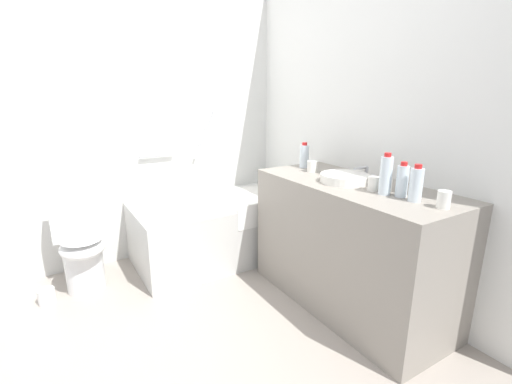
{
  "coord_description": "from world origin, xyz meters",
  "views": [
    {
      "loc": [
        -0.53,
        -1.89,
        1.44
      ],
      "look_at": [
        0.69,
        0.11,
        0.78
      ],
      "focal_mm": 25.14,
      "sensor_mm": 36.0,
      "label": 1
    }
  ],
  "objects": [
    {
      "name": "sink_faucet",
      "position": [
        1.33,
        -0.25,
        0.91
      ],
      "size": [
        0.13,
        0.15,
        0.09
      ],
      "color": "#B7B7BC",
      "rests_on": "vanity_counter"
    },
    {
      "name": "drinking_glass_0",
      "position": [
        1.17,
        0.11,
        0.91
      ],
      "size": [
        0.07,
        0.07,
        0.08
      ],
      "primitive_type": "cylinder",
      "color": "white",
      "rests_on": "vanity_counter"
    },
    {
      "name": "drinking_glass_3",
      "position": [
        1.14,
        -0.49,
        0.91
      ],
      "size": [
        0.07,
        0.07,
        0.09
      ],
      "primitive_type": "cylinder",
      "color": "white",
      "rests_on": "vanity_counter"
    },
    {
      "name": "toilet_paper_roll",
      "position": [
        -0.63,
        0.77,
        0.06
      ],
      "size": [
        0.11,
        0.11,
        0.11
      ],
      "primitive_type": "cylinder",
      "color": "white",
      "rests_on": "ground_plane"
    },
    {
      "name": "water_bottle_2",
      "position": [
        1.18,
        -0.65,
        0.96
      ],
      "size": [
        0.06,
        0.06,
        0.2
      ],
      "color": "silver",
      "rests_on": "vanity_counter"
    },
    {
      "name": "bathtub",
      "position": [
        0.72,
        0.84,
        0.28
      ],
      "size": [
        1.41,
        0.77,
        1.27
      ],
      "color": "silver",
      "rests_on": "ground_plane"
    },
    {
      "name": "water_bottle_3",
      "position": [
        1.16,
        -0.75,
        0.96
      ],
      "size": [
        0.07,
        0.07,
        0.2
      ],
      "color": "silver",
      "rests_on": "vanity_counter"
    },
    {
      "name": "wall_right_mirror",
      "position": [
        1.53,
        0.0,
        1.22
      ],
      "size": [
        0.1,
        2.84,
        2.43
      ],
      "primitive_type": "cube",
      "color": "silver",
      "rests_on": "ground_plane"
    },
    {
      "name": "ground_plane",
      "position": [
        0.0,
        0.0,
        0.0
      ],
      "size": [
        3.96,
        3.96,
        0.0
      ],
      "primitive_type": "plane",
      "color": "#9E9389"
    },
    {
      "name": "toilet",
      "position": [
        -0.37,
        0.88,
        0.33
      ],
      "size": [
        0.36,
        0.48,
        0.7
      ],
      "rotation": [
        0.0,
        0.0,
        -1.55
      ],
      "color": "white",
      "rests_on": "ground_plane"
    },
    {
      "name": "sink_basin",
      "position": [
        1.15,
        -0.25,
        0.89
      ],
      "size": [
        0.32,
        0.32,
        0.05
      ],
      "primitive_type": "cylinder",
      "color": "white",
      "rests_on": "vanity_counter"
    },
    {
      "name": "wall_back_tiled",
      "position": [
        0.0,
        1.27,
        1.22
      ],
      "size": [
        3.36,
        0.1,
        2.43
      ],
      "primitive_type": "cube",
      "color": "silver",
      "rests_on": "ground_plane"
    },
    {
      "name": "water_bottle_0",
      "position": [
        1.14,
        -0.57,
        0.98
      ],
      "size": [
        0.07,
        0.07,
        0.24
      ],
      "color": "silver",
      "rests_on": "vanity_counter"
    },
    {
      "name": "water_bottle_1",
      "position": [
        1.22,
        0.27,
        0.96
      ],
      "size": [
        0.07,
        0.07,
        0.2
      ],
      "color": "silver",
      "rests_on": "vanity_counter"
    },
    {
      "name": "drinking_glass_2",
      "position": [
        1.21,
        -0.53,
        0.91
      ],
      "size": [
        0.06,
        0.06,
        0.08
      ],
      "primitive_type": "cylinder",
      "color": "white",
      "rests_on": "vanity_counter"
    },
    {
      "name": "vanity_counter",
      "position": [
        1.18,
        -0.3,
        0.43
      ],
      "size": [
        0.61,
        1.39,
        0.87
      ],
      "primitive_type": "cube",
      "color": "gray",
      "rests_on": "ground_plane"
    },
    {
      "name": "drinking_glass_1",
      "position": [
        1.18,
        -0.9,
        0.91
      ],
      "size": [
        0.07,
        0.07,
        0.09
      ],
      "primitive_type": "cylinder",
      "color": "white",
      "rests_on": "vanity_counter"
    }
  ]
}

